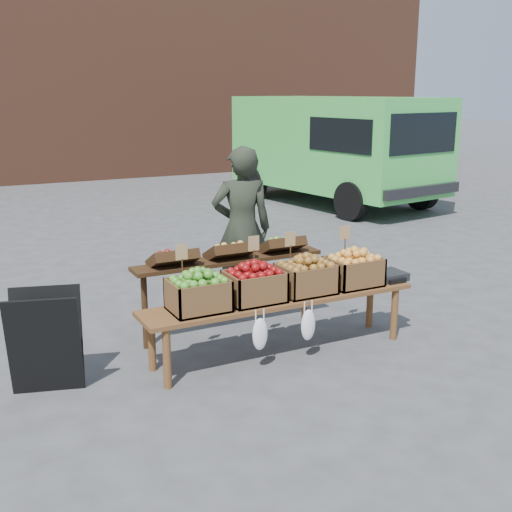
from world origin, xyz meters
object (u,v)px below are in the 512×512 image
back_table (229,285)px  display_bench (280,326)px  crate_russet_pears (254,287)px  delivery_van (335,151)px  crate_green_apples (354,271)px  weighing_scale (387,276)px  vendor (242,229)px  crate_golden_apples (198,295)px  chalkboard_sign (46,341)px  crate_red_apples (306,279)px

back_table → display_bench: size_ratio=0.78×
display_bench → crate_russet_pears: size_ratio=5.40×
delivery_van → back_table: 8.14m
display_bench → crate_green_apples: bearing=0.0°
crate_green_apples → weighing_scale: (0.43, 0.00, -0.10)m
vendor → crate_golden_apples: 1.79m
delivery_van → chalkboard_sign: bearing=-146.4°
delivery_van → weighing_scale: delivery_van is taller
crate_russet_pears → weighing_scale: crate_russet_pears is taller
crate_green_apples → weighing_scale: crate_green_apples is taller
display_bench → crate_green_apples: 0.93m
crate_golden_apples → crate_russet_pears: 0.55m
crate_red_apples → weighing_scale: (0.97, 0.00, -0.10)m
vendor → chalkboard_sign: (-2.38, -1.18, -0.49)m
delivery_van → display_bench: 8.59m
delivery_van → crate_green_apples: size_ratio=10.32×
crate_russet_pears → vendor: bearing=68.2°
back_table → crate_golden_apples: back_table is taller
chalkboard_sign → crate_russet_pears: 1.86m
back_table → crate_green_apples: (1.02, -0.72, 0.19)m
chalkboard_sign → delivery_van: bearing=57.9°
delivery_van → crate_green_apples: (-4.36, -6.79, -0.45)m
chalkboard_sign → crate_green_apples: 2.94m
chalkboard_sign → back_table: size_ratio=0.42×
vendor → crate_red_apples: (-0.00, -1.39, -0.22)m
crate_red_apples → crate_green_apples: (0.55, 0.00, 0.00)m
delivery_van → vendor: 7.30m
crate_red_apples → display_bench: bearing=180.0°
delivery_van → crate_golden_apples: size_ratio=10.32×
crate_russet_pears → crate_golden_apples: bearing=180.0°
crate_red_apples → chalkboard_sign: bearing=174.9°
display_bench → weighing_scale: weighing_scale is taller
display_bench → vendor: bearing=78.6°
crate_red_apples → vendor: bearing=89.8°
delivery_van → weighing_scale: (-3.93, -6.79, -0.55)m
vendor → back_table: 0.92m
back_table → weighing_scale: back_table is taller
display_bench → weighing_scale: bearing=0.0°
delivery_van → crate_red_apples: delivery_van is taller
delivery_van → display_bench: bearing=-135.9°
display_bench → crate_golden_apples: 0.93m
vendor → display_bench: bearing=96.8°
chalkboard_sign → crate_green_apples: bearing=11.7°
vendor → display_bench: vendor is taller
vendor → crate_golden_apples: bearing=69.7°
crate_golden_apples → crate_green_apples: size_ratio=1.00×
display_bench → crate_golden_apples: (-0.82, 0.00, 0.42)m
crate_red_apples → weighing_scale: 0.98m
chalkboard_sign → display_bench: (2.10, -0.21, -0.15)m
delivery_van → vendor: size_ratio=2.78×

